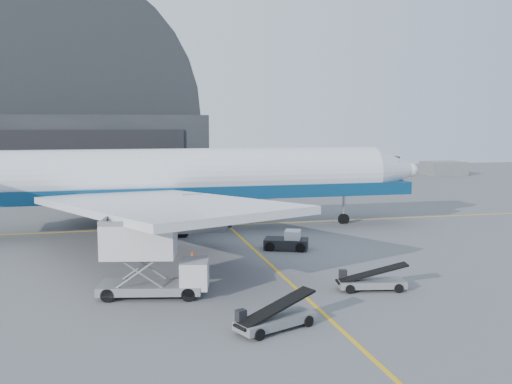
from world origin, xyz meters
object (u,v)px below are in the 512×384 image
object	(u,v)px
catering_truck	(149,259)
belt_loader_a	(275,319)
airliner	(170,178)
pushback_tug	(287,242)
belt_loader_b	(371,282)

from	to	relation	value
catering_truck	belt_loader_a	world-z (taller)	catering_truck
catering_truck	airliner	bearing A→B (deg)	93.32
airliner	pushback_tug	size ratio (longest dim) A/B	13.02
catering_truck	belt_loader_b	bearing A→B (deg)	3.65
catering_truck	belt_loader_b	size ratio (longest dim) A/B	1.51
airliner	catering_truck	size ratio (longest dim) A/B	7.65
airliner	belt_loader_a	bearing A→B (deg)	-84.48
airliner	catering_truck	bearing A→B (deg)	-98.47
belt_loader_a	pushback_tug	bearing A→B (deg)	48.13
airliner	pushback_tug	bearing A→B (deg)	-50.15
belt_loader_a	belt_loader_b	world-z (taller)	belt_loader_a
catering_truck	pushback_tug	xyz separation A→B (m)	(12.12, 10.74, -1.70)
belt_loader_b	pushback_tug	bearing A→B (deg)	107.91
belt_loader_a	airliner	bearing A→B (deg)	72.40
catering_truck	belt_loader_a	size ratio (longest dim) A/B	1.49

